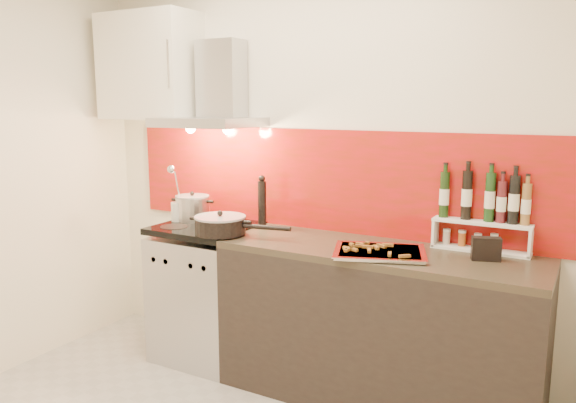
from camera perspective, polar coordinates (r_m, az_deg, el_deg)
The scene contains 13 objects.
back_wall at distance 3.57m, azimuth 3.53°, elevation 3.47°, with size 3.40×0.02×2.60m, color silver.
backsplash at distance 3.54m, azimuth 4.16°, elevation 2.12°, with size 3.00×0.02×0.64m, color maroon.
range_stove at distance 3.86m, azimuth -8.14°, elevation -9.18°, with size 0.60×0.60×0.91m.
counter at distance 3.32m, azimuth 9.04°, elevation -12.33°, with size 1.80×0.60×0.90m.
range_hood at distance 3.77m, azimuth -7.31°, elevation 10.51°, with size 0.62×0.50×0.61m.
upper_cabinet at distance 4.11m, azimuth -13.82°, elevation 13.15°, with size 0.70×0.35×0.72m, color white.
stock_pot at distance 3.90m, azimuth -9.67°, elevation -0.62°, with size 0.23×0.23×0.20m.
saute_pan at distance 3.47m, azimuth -6.80°, elevation -2.36°, with size 0.61×0.32×0.15m.
utensil_jar at distance 3.87m, azimuth -11.26°, elevation -0.39°, with size 0.08×0.13×0.40m.
pepper_mill at distance 3.62m, azimuth -2.65°, elevation -0.13°, with size 0.05×0.05×0.35m.
step_shelf at distance 3.24m, azimuth 19.30°, elevation -1.33°, with size 0.52×0.14×0.44m.
caddy_box at distance 3.08m, azimuth 19.48°, elevation -4.57°, with size 0.14×0.06×0.12m, color black.
baking_tray at distance 3.07m, azimuth 9.21°, elevation -5.04°, with size 0.58×0.51×0.03m.
Camera 1 is at (1.53, -1.79, 1.71)m, focal length 35.00 mm.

